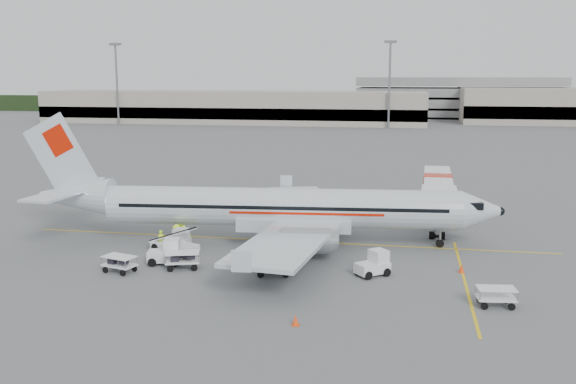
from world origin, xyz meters
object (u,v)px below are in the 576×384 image
object	(u,v)px
tug_mid	(175,239)
tug_aft	(165,251)
aircraft	(282,181)
tug_fore	(372,263)
belt_loader	(174,235)
jet_bridge	(437,199)

from	to	relation	value
tug_mid	tug_aft	world-z (taller)	tug_aft
aircraft	tug_fore	distance (m)	11.42
belt_loader	tug_aft	bearing A→B (deg)	-60.56
aircraft	tug_aft	size ratio (longest dim) A/B	15.57
jet_bridge	tug_mid	size ratio (longest dim) A/B	7.89
aircraft	belt_loader	bearing A→B (deg)	-157.64
jet_bridge	tug_fore	bearing A→B (deg)	-104.51
aircraft	tug_aft	distance (m)	11.14
belt_loader	tug_mid	xyz separation A→B (m)	(-0.27, 0.92, -0.53)
jet_bridge	tug_aft	bearing A→B (deg)	-137.78
aircraft	tug_fore	world-z (taller)	aircraft
tug_mid	tug_aft	distance (m)	4.06
jet_bridge	aircraft	bearing A→B (deg)	-140.00
jet_bridge	belt_loader	distance (m)	24.95
tug_fore	tug_aft	xyz separation A→B (m)	(-15.13, 0.05, 0.05)
aircraft	tug_aft	world-z (taller)	aircraft
tug_mid	belt_loader	bearing A→B (deg)	-66.69
tug_fore	aircraft	bearing A→B (deg)	97.57
belt_loader	tug_mid	world-z (taller)	belt_loader
aircraft	jet_bridge	world-z (taller)	aircraft
jet_bridge	tug_aft	size ratio (longest dim) A/B	7.15
tug_fore	tug_aft	bearing A→B (deg)	140.38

